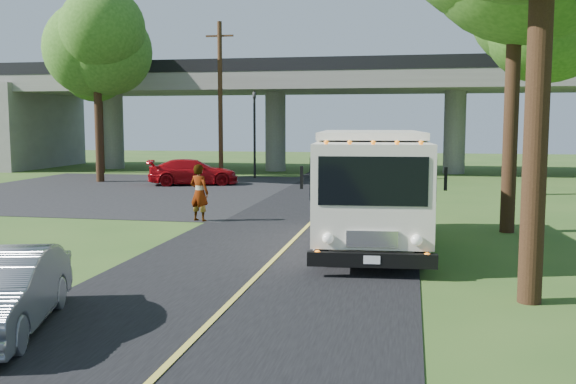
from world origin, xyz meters
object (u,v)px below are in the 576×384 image
(silver_sedan, at_px, (0,292))
(step_van, at_px, (370,185))
(utility_pole, at_px, (220,100))
(red_sedan, at_px, (193,172))
(tree_left_far, at_px, (100,59))
(traffic_signal, at_px, (254,125))
(pedestrian, at_px, (199,193))
(tree_left_lot, at_px, (98,39))
(tree_right_far, at_px, (549,12))

(silver_sedan, bearing_deg, step_van, 39.78)
(utility_pole, bearing_deg, red_sedan, -105.67)
(utility_pole, xyz_separation_m, red_sedan, (-0.75, -2.68, -3.90))
(utility_pole, distance_m, step_van, 20.79)
(tree_left_far, xyz_separation_m, red_sedan, (8.54, -6.52, -6.75))
(traffic_signal, relative_size, utility_pole, 0.58)
(step_van, height_order, pedestrian, step_van)
(tree_left_far, bearing_deg, tree_left_lot, -63.43)
(utility_pole, height_order, silver_sedan, utility_pole)
(tree_right_far, distance_m, silver_sedan, 26.58)
(step_van, bearing_deg, utility_pole, 113.69)
(step_van, bearing_deg, red_sedan, 119.61)
(utility_pole, bearing_deg, traffic_signal, 53.13)
(tree_right_far, height_order, step_van, tree_right_far)
(step_van, height_order, silver_sedan, step_van)
(tree_left_lot, relative_size, step_van, 1.38)
(step_van, bearing_deg, pedestrian, 145.86)
(red_sedan, distance_m, silver_sedan, 24.25)
(tree_left_far, distance_m, step_van, 29.62)
(tree_right_far, distance_m, pedestrian, 18.29)
(traffic_signal, distance_m, tree_right_far, 17.18)
(tree_left_lot, relative_size, silver_sedan, 2.65)
(red_sedan, relative_size, pedestrian, 2.45)
(pedestrian, bearing_deg, red_sedan, -51.86)
(tree_right_far, distance_m, red_sedan, 19.10)
(tree_right_far, xyz_separation_m, red_sedan, (-17.46, 1.48, -7.61))
(utility_pole, distance_m, red_sedan, 4.79)
(traffic_signal, relative_size, pedestrian, 2.65)
(red_sedan, height_order, silver_sedan, red_sedan)
(utility_pole, bearing_deg, silver_sedan, -80.75)
(traffic_signal, bearing_deg, tree_left_far, 170.35)
(step_van, xyz_separation_m, silver_sedan, (-5.39, -8.24, -1.05))
(tree_left_lot, bearing_deg, silver_sedan, -66.38)
(traffic_signal, bearing_deg, tree_left_lot, -151.89)
(traffic_signal, distance_m, red_sedan, 5.76)
(step_van, relative_size, silver_sedan, 1.93)
(tree_right_far, bearing_deg, red_sedan, 175.14)
(red_sedan, bearing_deg, traffic_signal, -44.36)
(tree_right_far, xyz_separation_m, silver_sedan, (-12.41, -22.23, -7.65))
(tree_left_far, relative_size, silver_sedan, 2.50)
(red_sedan, xyz_separation_m, pedestrian, (4.45, -12.05, 0.28))
(utility_pole, relative_size, red_sedan, 1.87)
(pedestrian, bearing_deg, traffic_signal, -64.64)
(utility_pole, xyz_separation_m, step_van, (9.69, -18.16, -2.90))
(red_sedan, bearing_deg, tree_left_far, 34.01)
(traffic_signal, relative_size, tree_right_far, 0.47)
(tree_right_far, xyz_separation_m, step_van, (-7.01, -13.99, -6.60))
(step_van, bearing_deg, tree_left_far, 126.40)
(utility_pole, xyz_separation_m, tree_left_lot, (-6.29, -2.16, 3.31))
(step_van, xyz_separation_m, red_sedan, (-10.45, 15.48, -1.00))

